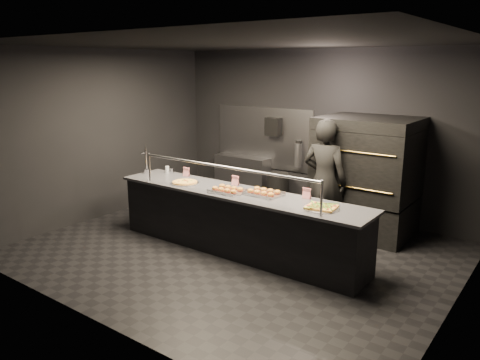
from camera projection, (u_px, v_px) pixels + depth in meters
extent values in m
plane|color=black|center=(237.00, 251.00, 7.01)|extent=(6.00, 6.00, 0.00)
plane|color=black|center=(237.00, 43.00, 6.30)|extent=(6.00, 6.00, 0.00)
cube|color=black|center=(318.00, 133.00, 8.61)|extent=(6.00, 0.04, 3.00)
cube|color=black|center=(88.00, 189.00, 4.70)|extent=(6.00, 0.04, 3.00)
cube|color=black|center=(103.00, 134.00, 8.39)|extent=(0.04, 5.00, 3.00)
cube|color=black|center=(465.00, 183.00, 4.93)|extent=(0.04, 5.00, 3.00)
cube|color=#99999E|center=(263.00, 138.00, 9.33)|extent=(2.20, 0.02, 1.20)
cube|color=black|center=(237.00, 223.00, 6.91)|extent=(4.00, 0.70, 0.88)
cube|color=#323237|center=(237.00, 193.00, 6.80)|extent=(4.10, 0.78, 0.04)
cylinder|color=#99999E|center=(150.00, 167.00, 7.37)|extent=(0.03, 0.03, 0.45)
cylinder|color=#99999E|center=(322.00, 198.00, 5.64)|extent=(0.03, 0.03, 0.45)
cylinder|color=#99999E|center=(224.00, 167.00, 6.46)|extent=(3.00, 0.04, 0.04)
cube|color=black|center=(364.00, 215.00, 7.73)|extent=(1.50, 1.15, 0.60)
cube|color=black|center=(366.00, 180.00, 7.59)|extent=(1.50, 1.20, 0.55)
cube|color=black|center=(368.00, 146.00, 7.46)|extent=(1.50, 1.20, 0.55)
cube|color=black|center=(370.00, 123.00, 7.37)|extent=(1.50, 1.20, 0.18)
cylinder|color=gold|center=(350.00, 187.00, 7.11)|extent=(1.30, 0.02, 0.02)
cylinder|color=gold|center=(353.00, 152.00, 6.98)|extent=(1.30, 0.02, 0.02)
cube|color=#99999E|center=(242.00, 178.00, 9.64)|extent=(1.20, 0.35, 0.90)
cube|color=black|center=(274.00, 127.00, 9.03)|extent=(0.30, 0.20, 0.35)
cylinder|color=#B2B2B7|center=(298.00, 155.00, 8.84)|extent=(0.14, 0.14, 0.45)
cube|color=black|center=(299.00, 142.00, 8.78)|extent=(0.10, 0.06, 0.06)
cylinder|color=silver|center=(147.00, 171.00, 7.94)|extent=(0.13, 0.13, 0.08)
cylinder|color=silver|center=(146.00, 161.00, 7.90)|extent=(0.05, 0.05, 0.34)
cylinder|color=silver|center=(142.00, 153.00, 7.81)|extent=(0.02, 0.09, 0.02)
cone|color=black|center=(146.00, 148.00, 7.85)|extent=(0.05, 0.05, 0.13)
cylinder|color=silver|center=(185.00, 183.00, 7.27)|extent=(0.45, 0.45, 0.01)
cylinder|color=gold|center=(185.00, 182.00, 7.27)|extent=(0.39, 0.39, 0.02)
cylinder|color=gold|center=(185.00, 181.00, 7.27)|extent=(0.34, 0.34, 0.01)
cube|color=silver|center=(228.00, 191.00, 6.78)|extent=(0.58, 0.50, 0.02)
ellipsoid|color=orange|center=(215.00, 188.00, 6.80)|extent=(0.09, 0.09, 0.06)
ellipsoid|color=orange|center=(222.00, 186.00, 6.93)|extent=(0.09, 0.09, 0.06)
ellipsoid|color=orange|center=(221.00, 189.00, 6.74)|extent=(0.09, 0.09, 0.06)
ellipsoid|color=orange|center=(228.00, 187.00, 6.86)|extent=(0.09, 0.09, 0.06)
ellipsoid|color=orange|center=(227.00, 190.00, 6.67)|extent=(0.09, 0.09, 0.06)
ellipsoid|color=orange|center=(234.00, 188.00, 6.80)|extent=(0.09, 0.09, 0.06)
ellipsoid|color=orange|center=(233.00, 192.00, 6.61)|extent=(0.09, 0.09, 0.06)
ellipsoid|color=orange|center=(240.00, 189.00, 6.73)|extent=(0.09, 0.09, 0.06)
cube|color=silver|center=(264.00, 194.00, 6.63)|extent=(0.55, 0.43, 0.02)
ellipsoid|color=orange|center=(251.00, 191.00, 6.65)|extent=(0.09, 0.09, 0.06)
ellipsoid|color=orange|center=(257.00, 188.00, 6.78)|extent=(0.09, 0.09, 0.06)
ellipsoid|color=orange|center=(257.00, 192.00, 6.59)|extent=(0.09, 0.09, 0.06)
ellipsoid|color=orange|center=(264.00, 189.00, 6.72)|extent=(0.09, 0.09, 0.06)
ellipsoid|color=orange|center=(264.00, 193.00, 6.52)|extent=(0.09, 0.09, 0.06)
ellipsoid|color=orange|center=(270.00, 191.00, 6.65)|extent=(0.09, 0.09, 0.06)
ellipsoid|color=orange|center=(271.00, 194.00, 6.46)|extent=(0.09, 0.09, 0.06)
ellipsoid|color=orange|center=(277.00, 192.00, 6.59)|extent=(0.09, 0.09, 0.06)
cylinder|color=silver|center=(321.00, 208.00, 5.98)|extent=(0.47, 0.47, 0.01)
cube|color=gold|center=(321.00, 207.00, 5.98)|extent=(0.41, 0.38, 0.02)
cube|color=gold|center=(322.00, 206.00, 5.98)|extent=(0.39, 0.35, 0.01)
cube|color=#559A2D|center=(322.00, 205.00, 5.97)|extent=(0.37, 0.33, 0.01)
cylinder|color=silver|center=(167.00, 169.00, 7.98)|extent=(0.07, 0.07, 0.11)
cylinder|color=silver|center=(172.00, 171.00, 7.92)|extent=(0.05, 0.05, 0.09)
cube|color=white|center=(186.00, 172.00, 7.72)|extent=(0.12, 0.04, 0.15)
cube|color=white|center=(235.00, 180.00, 7.14)|extent=(0.12, 0.04, 0.15)
cube|color=white|center=(307.00, 193.00, 6.43)|extent=(0.12, 0.04, 0.15)
cylinder|color=black|center=(278.00, 191.00, 8.98)|extent=(0.42, 0.42, 0.70)
imported|color=black|center=(324.00, 181.00, 7.21)|extent=(0.72, 0.49, 1.93)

